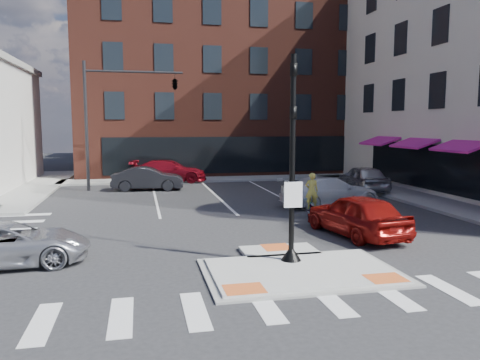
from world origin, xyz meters
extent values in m
plane|color=#28282B|center=(0.00, 0.00, 0.00)|extent=(120.00, 120.00, 0.00)
cube|color=gray|center=(0.00, -0.50, 0.03)|extent=(5.40, 3.60, 0.06)
cube|color=#A8A8A3|center=(0.00, -0.50, 0.06)|extent=(5.00, 3.20, 0.12)
cube|color=#A8A8A3|center=(0.00, 1.60, 0.06)|extent=(2.40, 1.40, 0.12)
cube|color=#DD5D27|center=(-1.90, -1.70, 0.12)|extent=(1.00, 0.80, 0.01)
cube|color=#DD5D27|center=(1.90, -1.70, 0.12)|extent=(1.00, 0.80, 0.01)
cube|color=#DD5D27|center=(0.00, 1.90, 0.12)|extent=(0.90, 0.90, 0.01)
cube|color=gray|center=(-11.00, 20.00, 0.07)|extent=(3.00, 20.00, 0.15)
cube|color=gray|center=(10.80, 10.00, 0.07)|extent=(3.00, 24.00, 0.15)
cube|color=gray|center=(3.00, 22.00, 0.07)|extent=(26.00, 3.00, 0.15)
cube|color=#53241A|center=(3.00, 32.00, 7.50)|extent=(24.00, 18.00, 15.00)
cube|color=beige|center=(3.00, 32.00, 15.20)|extent=(24.40, 18.40, 0.60)
cube|color=black|center=(3.00, 23.00, 1.80)|extent=(20.00, 0.12, 2.80)
cube|color=black|center=(12.00, 10.00, 1.70)|extent=(0.12, 16.00, 2.60)
cube|color=#D31C95|center=(11.30, 10.00, 3.05)|extent=(1.46, 3.00, 0.58)
cube|color=#D31C95|center=(11.30, 16.00, 3.05)|extent=(1.46, 3.00, 0.58)
cube|color=slate|center=(-4.00, 52.00, 5.00)|extent=(10.00, 12.00, 10.00)
cube|color=brown|center=(9.00, 54.00, 6.00)|extent=(12.00, 12.00, 12.00)
cone|color=black|center=(0.00, 0.40, 0.34)|extent=(0.60, 0.60, 0.45)
cylinder|color=black|center=(0.00, 0.40, 3.20)|extent=(0.16, 0.16, 5.80)
cube|color=white|center=(0.00, 0.28, 2.10)|extent=(0.55, 0.04, 0.75)
imported|color=black|center=(0.00, 0.40, 5.30)|extent=(0.18, 0.22, 1.10)
imported|color=black|center=(0.00, 0.40, 4.10)|extent=(0.18, 0.22, 1.10)
cylinder|color=black|center=(-7.50, 18.00, 4.00)|extent=(0.20, 0.20, 8.00)
cylinder|color=black|center=(-4.50, 18.00, 7.40)|extent=(6.00, 0.14, 0.14)
imported|color=black|center=(-2.00, 18.00, 6.80)|extent=(0.48, 2.24, 0.90)
imported|color=#B0B1B7|center=(-8.16, 2.03, 0.64)|extent=(4.77, 2.53, 1.28)
imported|color=maroon|center=(3.50, 3.30, 0.79)|extent=(2.64, 4.91, 1.59)
imported|color=silver|center=(5.08, 9.47, 0.75)|extent=(5.36, 2.68, 1.49)
imported|color=black|center=(-3.85, 17.42, 0.73)|extent=(4.56, 1.95, 1.46)
imported|color=#A8A9AF|center=(9.14, 13.94, 0.82)|extent=(2.35, 4.96, 1.64)
imported|color=maroon|center=(-2.26, 21.50, 0.79)|extent=(5.75, 3.23, 1.57)
imported|color=#3F3F44|center=(3.00, 6.63, 0.42)|extent=(0.90, 1.66, 0.83)
imported|color=gold|center=(3.00, 6.63, 1.24)|extent=(0.65, 0.50, 1.59)
camera|label=1|loc=(-4.33, -12.47, 4.11)|focal=35.00mm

